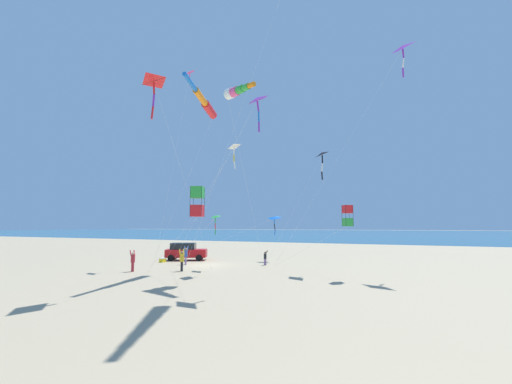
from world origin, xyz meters
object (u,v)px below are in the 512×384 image
object	(u,v)px
person_bystander_far	(186,255)
kite_delta_red_high_left	(402,48)
person_adult_flyer	(133,260)
kite_windsock_striped_overhead	(205,103)
kite_box_checkered_midright	(197,202)
kite_box_long_streamer_right	(347,216)
kite_delta_white_trailing	(190,74)
kite_windsock_green_low_center	(237,91)
person_child_green_jacket	(182,259)
kite_delta_small_distant	(234,147)
kite_delta_yellow_midlevel	(215,217)
cooler_box	(163,260)
parked_car	(186,251)
kite_delta_magenta_far_left	(322,155)
kite_delta_blue_topmost	(257,101)
kite_delta_orange_high_right	(153,81)
person_child_grey_jacket	(265,257)

from	to	relation	value
person_bystander_far	kite_delta_red_high_left	distance (m)	27.16
person_adult_flyer	kite_windsock_striped_overhead	bearing A→B (deg)	121.60
person_adult_flyer	kite_box_checkered_midright	size ratio (longest dim) A/B	0.25
kite_box_long_streamer_right	kite_windsock_striped_overhead	size ratio (longest dim) A/B	0.55
kite_delta_white_trailing	kite_windsock_striped_overhead	distance (m)	8.41
kite_windsock_green_low_center	person_child_green_jacket	bearing A→B (deg)	-102.42
person_bystander_far	kite_delta_small_distant	size ratio (longest dim) A/B	0.16
person_bystander_far	kite_delta_yellow_midlevel	world-z (taller)	kite_delta_yellow_midlevel
cooler_box	kite_windsock_green_low_center	world-z (taller)	kite_windsock_green_low_center
parked_car	kite_delta_yellow_midlevel	world-z (taller)	kite_delta_yellow_midlevel
kite_box_checkered_midright	kite_delta_magenta_far_left	bearing A→B (deg)	145.99
kite_delta_small_distant	kite_delta_red_high_left	bearing A→B (deg)	114.44
person_bystander_far	kite_delta_blue_topmost	bearing A→B (deg)	53.80
kite_box_checkered_midright	kite_windsock_striped_overhead	distance (m)	10.97
kite_delta_yellow_midlevel	kite_delta_orange_high_right	size ratio (longest dim) A/B	0.71
kite_box_long_streamer_right	kite_delta_yellow_midlevel	bearing A→B (deg)	-94.17
cooler_box	parked_car	bearing A→B (deg)	161.79
kite_windsock_striped_overhead	kite_windsock_green_low_center	bearing A→B (deg)	62.18
person_child_green_jacket	kite_delta_small_distant	size ratio (longest dim) A/B	0.16
kite_delta_red_high_left	kite_delta_magenta_far_left	bearing A→B (deg)	-62.42
parked_car	kite_delta_orange_high_right	world-z (taller)	kite_delta_orange_high_right
kite_delta_magenta_far_left	kite_delta_yellow_midlevel	bearing A→B (deg)	-74.36
cooler_box	kite_windsock_striped_overhead	distance (m)	16.36
kite_windsock_green_low_center	kite_delta_yellow_midlevel	bearing A→B (deg)	-131.89
kite_windsock_green_low_center	person_child_grey_jacket	bearing A→B (deg)	-171.38
person_child_green_jacket	person_adult_flyer	bearing A→B (deg)	-61.72
person_child_grey_jacket	kite_box_long_streamer_right	world-z (taller)	kite_box_long_streamer_right
kite_delta_white_trailing	kite_box_long_streamer_right	bearing A→B (deg)	76.91
parked_car	kite_box_long_streamer_right	size ratio (longest dim) A/B	0.57
kite_delta_yellow_midlevel	kite_box_long_streamer_right	bearing A→B (deg)	85.83
kite_delta_red_high_left	kite_windsock_green_low_center	bearing A→B (deg)	-50.33
kite_windsock_green_low_center	kite_windsock_striped_overhead	bearing A→B (deg)	-117.82
kite_delta_orange_high_right	kite_windsock_striped_overhead	xyz separation A→B (m)	(-8.28, -1.65, 1.57)
person_child_green_jacket	kite_box_long_streamer_right	size ratio (longest dim) A/B	0.22
person_child_green_jacket	kite_delta_yellow_midlevel	xyz separation A→B (m)	(-2.32, 1.71, 3.46)
person_child_green_jacket	person_bystander_far	xyz separation A→B (m)	(-4.08, -2.61, -0.02)
parked_car	person_bystander_far	world-z (taller)	parked_car
parked_car	kite_windsock_striped_overhead	xyz separation A→B (m)	(6.49, 6.49, 13.36)
person_child_grey_jacket	kite_windsock_striped_overhead	size ratio (longest dim) A/B	0.09
kite_windsock_green_low_center	kite_delta_small_distant	size ratio (longest dim) A/B	1.30
person_child_green_jacket	kite_delta_small_distant	bearing A→B (deg)	119.81
kite_windsock_green_low_center	kite_delta_orange_high_right	bearing A→B (deg)	-24.67
kite_delta_white_trailing	kite_box_checkered_midright	xyz separation A→B (m)	(9.70, 7.94, -14.41)
person_child_green_jacket	kite_delta_orange_high_right	xyz separation A→B (m)	(7.22, 2.94, 11.77)
kite_box_checkered_midright	kite_delta_red_high_left	distance (m)	22.60
parked_car	cooler_box	xyz separation A→B (m)	(2.67, -0.88, -0.74)
kite_box_long_streamer_right	kite_delta_small_distant	bearing A→B (deg)	-93.56
cooler_box	person_adult_flyer	bearing A→B (deg)	20.99
kite_windsock_striped_overhead	kite_delta_small_distant	xyz separation A→B (m)	(-1.01, 2.33, -3.90)
parked_car	kite_delta_magenta_far_left	distance (m)	18.23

